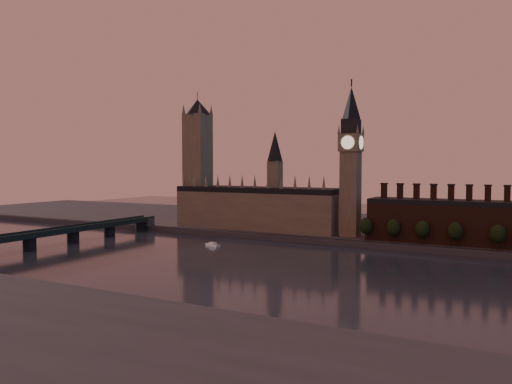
# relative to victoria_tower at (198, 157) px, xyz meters

# --- Properties ---
(ground) EXTENTS (900.00, 900.00, 0.00)m
(ground) POSITION_rel_victoria_tower_xyz_m (120.00, -115.00, -59.09)
(ground) COLOR black
(ground) RESTS_ON ground
(north_bank) EXTENTS (900.00, 182.00, 4.00)m
(north_bank) POSITION_rel_victoria_tower_xyz_m (120.00, 63.04, -57.09)
(north_bank) COLOR #46464B
(north_bank) RESTS_ON ground
(palace_of_westminster) EXTENTS (130.00, 30.30, 74.00)m
(palace_of_westminster) POSITION_rel_victoria_tower_xyz_m (55.59, -0.09, -37.46)
(palace_of_westminster) COLOR gray
(palace_of_westminster) RESTS_ON north_bank
(victoria_tower) EXTENTS (24.00, 24.00, 108.00)m
(victoria_tower) POSITION_rel_victoria_tower_xyz_m (0.00, 0.00, 0.00)
(victoria_tower) COLOR gray
(victoria_tower) RESTS_ON north_bank
(big_ben) EXTENTS (15.00, 15.00, 107.00)m
(big_ben) POSITION_rel_victoria_tower_xyz_m (130.00, -5.00, -2.26)
(big_ben) COLOR gray
(big_ben) RESTS_ON north_bank
(chimney_block) EXTENTS (110.00, 25.00, 37.00)m
(chimney_block) POSITION_rel_victoria_tower_xyz_m (200.00, -5.00, -41.27)
(chimney_block) COLOR #4A291C
(chimney_block) RESTS_ON north_bank
(embankment_tree_0) EXTENTS (8.60, 8.60, 14.88)m
(embankment_tree_0) POSITION_rel_victoria_tower_xyz_m (145.28, -20.63, -45.62)
(embankment_tree_0) COLOR black
(embankment_tree_0) RESTS_ON north_bank
(embankment_tree_1) EXTENTS (8.60, 8.60, 14.88)m
(embankment_tree_1) POSITION_rel_victoria_tower_xyz_m (162.91, -20.14, -45.62)
(embankment_tree_1) COLOR black
(embankment_tree_1) RESTS_ON north_bank
(embankment_tree_2) EXTENTS (8.60, 8.60, 14.88)m
(embankment_tree_2) POSITION_rel_victoria_tower_xyz_m (180.38, -19.65, -45.62)
(embankment_tree_2) COLOR black
(embankment_tree_2) RESTS_ON north_bank
(embankment_tree_3) EXTENTS (8.60, 8.60, 14.88)m
(embankment_tree_3) POSITION_rel_victoria_tower_xyz_m (199.25, -19.87, -45.62)
(embankment_tree_3) COLOR black
(embankment_tree_3) RESTS_ON north_bank
(embankment_tree_4) EXTENTS (8.60, 8.60, 14.88)m
(embankment_tree_4) POSITION_rel_victoria_tower_xyz_m (222.14, -21.20, -45.62)
(embankment_tree_4) COLOR black
(embankment_tree_4) RESTS_ON north_bank
(westminster_bridge) EXTENTS (14.00, 200.00, 11.55)m
(westminster_bridge) POSITION_rel_victoria_tower_xyz_m (-35.00, -117.70, -51.65)
(westminster_bridge) COLOR #1C2B26
(westminster_bridge) RESTS_ON ground
(river_boat) EXTENTS (13.01, 8.27, 2.52)m
(river_boat) POSITION_rel_victoria_tower_xyz_m (57.27, -65.82, -58.12)
(river_boat) COLOR silver
(river_boat) RESTS_ON ground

